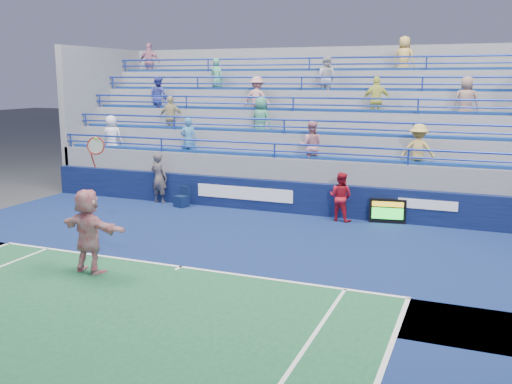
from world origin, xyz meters
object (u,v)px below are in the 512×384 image
at_px(serve_speed_board, 388,211).
at_px(tennis_player, 88,231).
at_px(judge_chair, 182,201).
at_px(line_judge, 159,178).
at_px(ball_girl, 341,197).

height_order(serve_speed_board, tennis_player, tennis_player).
height_order(judge_chair, line_judge, line_judge).
bearing_deg(judge_chair, tennis_player, -78.40).
height_order(line_judge, ball_girl, line_judge).
height_order(judge_chair, tennis_player, tennis_player).
bearing_deg(judge_chair, serve_speed_board, 2.89).
bearing_deg(ball_girl, judge_chair, 12.64).
bearing_deg(judge_chair, line_judge, 163.54).
relative_size(tennis_player, ball_girl, 2.03).
height_order(judge_chair, ball_girl, ball_girl).
xyz_separation_m(judge_chair, tennis_player, (1.44, -7.01, 0.79)).
bearing_deg(serve_speed_board, tennis_player, -128.26).
xyz_separation_m(judge_chair, line_judge, (-1.11, 0.33, 0.71)).
bearing_deg(tennis_player, ball_girl, 58.66).
distance_m(tennis_player, ball_girl, 8.35).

